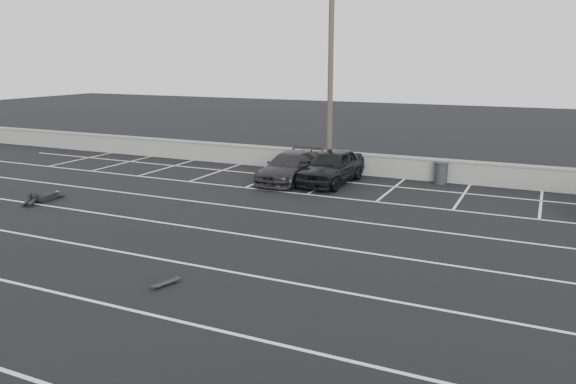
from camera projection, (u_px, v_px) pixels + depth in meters
The scene contains 9 objects.
ground at pixel (153, 258), 16.15m from camera, with size 120.00×120.00×0.00m, color black.
seawall at pixel (328, 161), 28.37m from camera, with size 50.00×0.45×1.06m.
stall_lines at pixel (229, 219), 20.07m from camera, with size 36.00×20.05×0.01m.
car_left at pixel (332, 166), 25.63m from camera, with size 1.85×4.61×1.57m, color black.
car_right at pixel (290, 167), 26.04m from camera, with size 1.88×4.61×1.34m, color black.
utility_pole at pixel (331, 73), 26.49m from camera, with size 1.30×0.26×9.72m.
trash_bin at pixel (441, 173), 25.68m from camera, with size 0.72×0.72×0.99m.
person at pixel (48, 194), 22.75m from camera, with size 1.37×2.62×0.50m, color black, non-canonical shape.
skateboard at pixel (166, 283), 14.16m from camera, with size 0.36×0.71×0.08m.
Camera 1 is at (9.98, -12.20, 5.59)m, focal length 35.00 mm.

